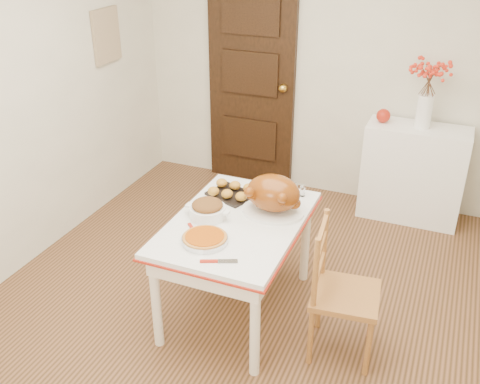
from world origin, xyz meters
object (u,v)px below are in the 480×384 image
at_px(kitchen_table, 237,266).
at_px(chair_oak, 346,292).
at_px(sideboard, 413,173).
at_px(turkey_platter, 273,195).
at_px(pumpkin_pie, 205,238).

height_order(kitchen_table, chair_oak, chair_oak).
relative_size(sideboard, turkey_platter, 2.06).
bearing_deg(chair_oak, sideboard, -11.14).
relative_size(sideboard, pumpkin_pie, 3.07).
bearing_deg(chair_oak, turkey_platter, 56.12).
bearing_deg(sideboard, kitchen_table, -117.20).
bearing_deg(kitchen_table, pumpkin_pie, -104.53).
relative_size(chair_oak, pumpkin_pie, 3.22).
distance_m(turkey_platter, pumpkin_pie, 0.56).
xyz_separation_m(sideboard, pumpkin_pie, (-0.99, -2.07, 0.31)).
relative_size(sideboard, kitchen_table, 0.72).
bearing_deg(pumpkin_pie, kitchen_table, 75.47).
bearing_deg(turkey_platter, pumpkin_pie, -100.54).
bearing_deg(sideboard, turkey_platter, -114.83).
relative_size(kitchen_table, chair_oak, 1.33).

